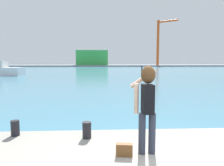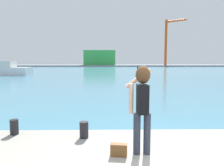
# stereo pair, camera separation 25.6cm
# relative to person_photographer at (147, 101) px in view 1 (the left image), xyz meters

# --- Properties ---
(ground_plane) EXTENTS (220.00, 220.00, 0.00)m
(ground_plane) POSITION_rel_person_photographer_xyz_m (0.63, 49.51, -1.65)
(ground_plane) COLOR #334751
(harbor_water) EXTENTS (140.00, 100.00, 0.02)m
(harbor_water) POSITION_rel_person_photographer_xyz_m (0.63, 51.51, -1.64)
(harbor_water) COLOR teal
(harbor_water) RESTS_ON ground_plane
(far_shore_dock) EXTENTS (140.00, 20.00, 0.50)m
(far_shore_dock) POSITION_rel_person_photographer_xyz_m (0.63, 91.51, -1.39)
(far_shore_dock) COLOR gray
(far_shore_dock) RESTS_ON ground_plane
(person_photographer) EXTENTS (0.52, 0.55, 1.74)m
(person_photographer) POSITION_rel_person_photographer_xyz_m (0.00, 0.00, 0.00)
(person_photographer) COLOR #2D3342
(person_photographer) RESTS_ON quay_promenade
(handbag) EXTENTS (0.34, 0.18, 0.24)m
(handbag) POSITION_rel_person_photographer_xyz_m (-0.45, -0.09, -0.95)
(handbag) COLOR brown
(handbag) RESTS_ON quay_promenade
(harbor_bollard) EXTENTS (0.21, 0.21, 0.39)m
(harbor_bollard) POSITION_rel_person_photographer_xyz_m (-1.23, 0.92, -0.87)
(harbor_bollard) COLOR black
(harbor_bollard) RESTS_ON quay_promenade
(harbor_bollard_2) EXTENTS (0.20, 0.20, 0.38)m
(harbor_bollard_2) POSITION_rel_person_photographer_xyz_m (-3.00, 1.19, -0.88)
(harbor_bollard_2) COLOR black
(harbor_bollard_2) RESTS_ON quay_promenade
(boat_moored) EXTENTS (6.53, 3.39, 2.29)m
(boat_moored) POSITION_rel_person_photographer_xyz_m (-16.53, 31.82, -0.78)
(boat_moored) COLOR white
(boat_moored) RESTS_ON harbor_water
(warehouse_left) EXTENTS (13.21, 8.35, 6.18)m
(warehouse_left) POSITION_rel_person_photographer_xyz_m (-4.40, 90.81, 1.95)
(warehouse_left) COLOR green
(warehouse_left) RESTS_ON far_shore_dock
(port_crane) EXTENTS (6.80, 6.19, 17.87)m
(port_crane) POSITION_rel_person_photographer_xyz_m (22.79, 83.13, 9.28)
(port_crane) COLOR #D84C19
(port_crane) RESTS_ON far_shore_dock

